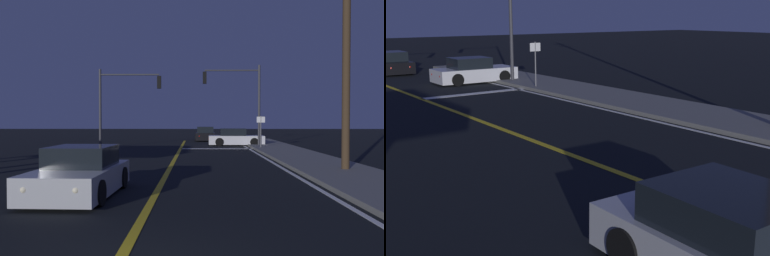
# 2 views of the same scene
# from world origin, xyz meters

# --- Properties ---
(sidewalk_right) EXTENTS (3.20, 45.46, 0.15)m
(sidewalk_right) POSITION_xyz_m (6.62, 12.63, 0.07)
(sidewalk_right) COLOR slate
(sidewalk_right) RESTS_ON ground
(lane_line_center) EXTENTS (0.20, 42.94, 0.01)m
(lane_line_center) POSITION_xyz_m (0.00, 12.63, 0.01)
(lane_line_center) COLOR gold
(lane_line_center) RESTS_ON ground
(lane_line_edge_right) EXTENTS (0.16, 42.94, 0.01)m
(lane_line_edge_right) POSITION_xyz_m (4.77, 12.63, 0.01)
(lane_line_edge_right) COLOR white
(lane_line_edge_right) RESTS_ON ground
(stop_bar) EXTENTS (5.02, 0.50, 0.01)m
(stop_bar) POSITION_xyz_m (2.51, 23.76, 0.01)
(stop_bar) COLOR white
(stop_bar) RESTS_ON ground
(car_side_waiting_white) EXTENTS (4.35, 2.02, 1.34)m
(car_side_waiting_white) POSITION_xyz_m (4.16, 27.32, 0.58)
(car_side_waiting_white) COLOR silver
(car_side_waiting_white) RESTS_ON ground
(car_following_oncoming_silver) EXTENTS (2.10, 4.30, 1.34)m
(car_following_oncoming_silver) POSITION_xyz_m (-2.05, 6.31, 0.58)
(car_following_oncoming_silver) COLOR #B2B5BA
(car_following_oncoming_silver) RESTS_ON ground
(car_distant_tail_black) EXTENTS (1.95, 4.22, 1.34)m
(car_distant_tail_black) POSITION_xyz_m (1.96, 34.32, 0.58)
(car_distant_tail_black) COLOR black
(car_distant_tail_black) RESTS_ON ground
(traffic_signal_near_right) EXTENTS (4.32, 0.28, 6.13)m
(traffic_signal_near_right) POSITION_xyz_m (4.32, 26.06, 4.10)
(traffic_signal_near_right) COLOR #38383D
(traffic_signal_near_right) RESTS_ON ground
(traffic_signal_far_left) EXTENTS (4.49, 0.28, 5.67)m
(traffic_signal_far_left) POSITION_xyz_m (-4.19, 24.66, 3.82)
(traffic_signal_far_left) COLOR #38383D
(traffic_signal_far_left) RESTS_ON ground
(utility_pole_right) EXTENTS (1.83, 0.30, 9.73)m
(utility_pole_right) POSITION_xyz_m (6.92, 11.14, 5.07)
(utility_pole_right) COLOR #42301E
(utility_pole_right) RESTS_ON ground
(street_sign_corner) EXTENTS (0.56, 0.06, 2.29)m
(street_sign_corner) POSITION_xyz_m (5.52, 23.26, 1.55)
(street_sign_corner) COLOR slate
(street_sign_corner) RESTS_ON ground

